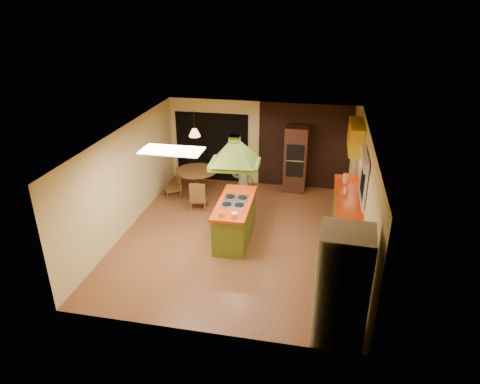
% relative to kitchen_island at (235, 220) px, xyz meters
% --- Properties ---
extents(ground, '(6.50, 6.50, 0.00)m').
position_rel_kitchen_island_xyz_m(ground, '(0.10, 0.08, -0.48)').
color(ground, '#965731').
rests_on(ground, ground).
extents(room_walls, '(5.50, 6.50, 6.50)m').
position_rel_kitchen_island_xyz_m(room_walls, '(0.10, 0.08, 0.77)').
color(room_walls, '#FDF2B5').
rests_on(room_walls, ground).
extents(ceiling_plane, '(6.50, 6.50, 0.00)m').
position_rel_kitchen_island_xyz_m(ceiling_plane, '(0.10, 0.08, 2.02)').
color(ceiling_plane, silver).
rests_on(ceiling_plane, room_walls).
extents(brick_panel, '(2.64, 0.03, 2.50)m').
position_rel_kitchen_island_xyz_m(brick_panel, '(1.35, 3.31, 0.77)').
color(brick_panel, '#381E14').
rests_on(brick_panel, ground).
extents(nook_opening, '(2.20, 0.03, 2.10)m').
position_rel_kitchen_island_xyz_m(nook_opening, '(-1.40, 3.31, 0.57)').
color(nook_opening, black).
rests_on(nook_opening, ground).
extents(right_counter, '(0.62, 3.05, 0.92)m').
position_rel_kitchen_island_xyz_m(right_counter, '(2.55, 0.68, -0.02)').
color(right_counter, olive).
rests_on(right_counter, ground).
extents(upper_cabinets, '(0.34, 1.40, 0.70)m').
position_rel_kitchen_island_xyz_m(upper_cabinets, '(2.67, 2.28, 1.47)').
color(upper_cabinets, yellow).
rests_on(upper_cabinets, room_walls).
extents(window_right, '(0.12, 1.35, 1.06)m').
position_rel_kitchen_island_xyz_m(window_right, '(2.79, 0.48, 1.29)').
color(window_right, black).
rests_on(window_right, room_walls).
extents(fluor_panel, '(1.20, 0.60, 0.03)m').
position_rel_kitchen_island_xyz_m(fluor_panel, '(-1.00, -1.12, 2.01)').
color(fluor_panel, white).
rests_on(fluor_panel, ceiling_plane).
extents(kitchen_island, '(0.80, 1.91, 0.96)m').
position_rel_kitchen_island_xyz_m(kitchen_island, '(0.00, 0.00, 0.00)').
color(kitchen_island, olive).
rests_on(kitchen_island, ground).
extents(range_hood, '(1.11, 0.83, 0.80)m').
position_rel_kitchen_island_xyz_m(range_hood, '(-0.00, -0.00, 1.77)').
color(range_hood, '#55701C').
rests_on(range_hood, ceiling_plane).
extents(man, '(0.59, 0.40, 1.60)m').
position_rel_kitchen_island_xyz_m(man, '(-0.05, 1.30, 0.32)').
color(man, '#414C28').
rests_on(man, ground).
extents(refrigerator, '(0.88, 0.84, 2.01)m').
position_rel_kitchen_island_xyz_m(refrigerator, '(2.34, -2.78, 0.53)').
color(refrigerator, silver).
rests_on(refrigerator, ground).
extents(wall_oven, '(0.66, 0.63, 1.92)m').
position_rel_kitchen_island_xyz_m(wall_oven, '(1.14, 3.03, 0.48)').
color(wall_oven, '#4D2818').
rests_on(wall_oven, ground).
extents(dining_table, '(1.12, 1.12, 0.83)m').
position_rel_kitchen_island_xyz_m(dining_table, '(-1.51, 1.97, 0.11)').
color(dining_table, brown).
rests_on(dining_table, ground).
extents(chair_left, '(0.60, 0.60, 0.79)m').
position_rel_kitchen_island_xyz_m(chair_left, '(-2.21, 1.87, -0.08)').
color(chair_left, brown).
rests_on(chair_left, ground).
extents(chair_near, '(0.48, 0.48, 0.80)m').
position_rel_kitchen_island_xyz_m(chair_near, '(-1.26, 1.32, -0.08)').
color(chair_near, brown).
rests_on(chair_near, ground).
extents(pendant_lamp, '(0.31, 0.31, 0.20)m').
position_rel_kitchen_island_xyz_m(pendant_lamp, '(-1.51, 1.97, 1.42)').
color(pendant_lamp, '#FF9E3F').
rests_on(pendant_lamp, ceiling_plane).
extents(canister_large, '(0.18, 0.18, 0.21)m').
position_rel_kitchen_island_xyz_m(canister_large, '(2.50, 1.68, 0.54)').
color(canister_large, beige).
rests_on(canister_large, right_counter).
extents(canister_medium, '(0.16, 0.16, 0.19)m').
position_rel_kitchen_island_xyz_m(canister_medium, '(2.50, 1.77, 0.54)').
color(canister_medium, beige).
rests_on(canister_medium, right_counter).
extents(canister_small, '(0.13, 0.13, 0.14)m').
position_rel_kitchen_island_xyz_m(canister_small, '(2.50, 1.03, 0.51)').
color(canister_small, '#FFEACD').
rests_on(canister_small, right_counter).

